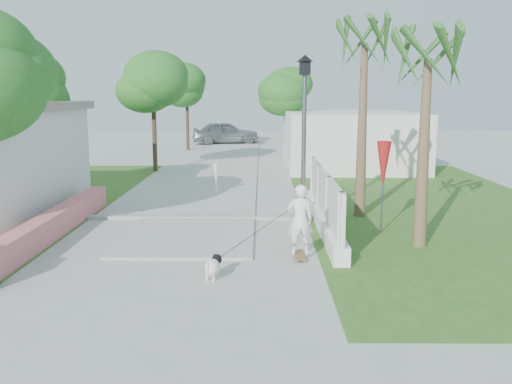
{
  "coord_description": "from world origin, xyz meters",
  "views": [
    {
      "loc": [
        1.78,
        -9.5,
        3.44
      ],
      "look_at": [
        1.65,
        4.1,
        1.1
      ],
      "focal_mm": 40.0,
      "sensor_mm": 36.0,
      "label": 1
    }
  ],
  "objects_px": {
    "skateboarder": "(262,231)",
    "patio_umbrella": "(383,166)",
    "bollard": "(216,178)",
    "dog": "(213,266)",
    "street_lamp": "(304,133)",
    "parked_car": "(226,133)"
  },
  "relations": [
    {
      "from": "street_lamp",
      "to": "skateboarder",
      "type": "xyz_separation_m",
      "value": [
        -1.1,
        -3.78,
        -1.71
      ]
    },
    {
      "from": "bollard",
      "to": "skateboarder",
      "type": "height_order",
      "value": "skateboarder"
    },
    {
      "from": "street_lamp",
      "to": "bollard",
      "type": "bearing_deg",
      "value": 120.96
    },
    {
      "from": "street_lamp",
      "to": "parked_car",
      "type": "distance_m",
      "value": 25.19
    },
    {
      "from": "skateboarder",
      "to": "patio_umbrella",
      "type": "bearing_deg",
      "value": -141.6
    },
    {
      "from": "bollard",
      "to": "parked_car",
      "type": "relative_size",
      "value": 0.24
    },
    {
      "from": "bollard",
      "to": "dog",
      "type": "relative_size",
      "value": 1.73
    },
    {
      "from": "street_lamp",
      "to": "dog",
      "type": "relative_size",
      "value": 7.05
    },
    {
      "from": "dog",
      "to": "street_lamp",
      "type": "bearing_deg",
      "value": 83.81
    },
    {
      "from": "bollard",
      "to": "dog",
      "type": "bearing_deg",
      "value": -85.79
    },
    {
      "from": "patio_umbrella",
      "to": "skateboarder",
      "type": "xyz_separation_m",
      "value": [
        -3.0,
        -2.78,
        -0.97
      ]
    },
    {
      "from": "street_lamp",
      "to": "parked_car",
      "type": "relative_size",
      "value": 0.96
    },
    {
      "from": "street_lamp",
      "to": "dog",
      "type": "bearing_deg",
      "value": -113.49
    },
    {
      "from": "bollard",
      "to": "skateboarder",
      "type": "bearing_deg",
      "value": -79.06
    },
    {
      "from": "patio_umbrella",
      "to": "dog",
      "type": "relative_size",
      "value": 3.65
    },
    {
      "from": "dog",
      "to": "parked_car",
      "type": "relative_size",
      "value": 0.14
    },
    {
      "from": "dog",
      "to": "parked_car",
      "type": "height_order",
      "value": "parked_car"
    },
    {
      "from": "patio_umbrella",
      "to": "skateboarder",
      "type": "bearing_deg",
      "value": -137.23
    },
    {
      "from": "street_lamp",
      "to": "patio_umbrella",
      "type": "relative_size",
      "value": 1.93
    },
    {
      "from": "street_lamp",
      "to": "patio_umbrella",
      "type": "height_order",
      "value": "street_lamp"
    },
    {
      "from": "patio_umbrella",
      "to": "dog",
      "type": "height_order",
      "value": "patio_umbrella"
    },
    {
      "from": "bollard",
      "to": "parked_car",
      "type": "height_order",
      "value": "parked_car"
    }
  ]
}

